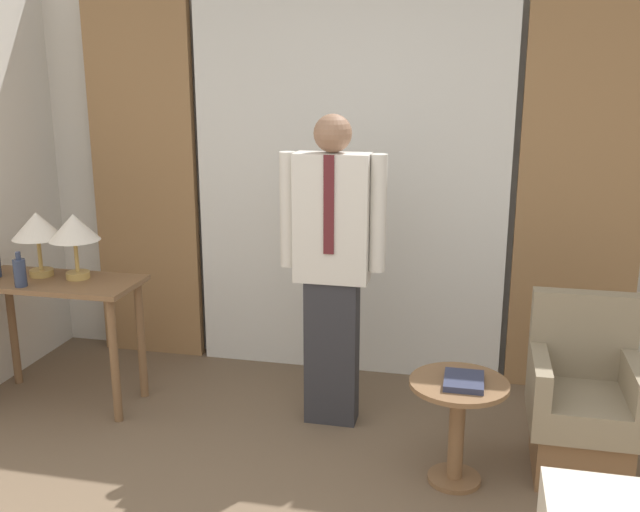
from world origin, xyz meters
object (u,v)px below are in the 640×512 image
Objects in this scene: person at (332,260)px; armchair at (582,408)px; table_lamp_left at (37,228)px; table_lamp_right at (74,230)px; desk at (57,304)px; side_table at (457,414)px; book at (464,381)px; bottle_near_edge at (20,272)px.

person is 1.50m from armchair.
armchair is (3.11, -0.19, -0.73)m from table_lamp_left.
table_lamp_right is 0.44× the size of armchair.
desk reaches higher than side_table.
armchair is 0.66m from side_table.
table_lamp_left is 0.22× the size of person.
table_lamp_right is at bearing 0.00° from table_lamp_left.
side_table is at bearing 133.93° from book.
desk is at bearing 170.52° from book.
table_lamp_right is 0.73× the size of side_table.
person reaches higher than bottle_near_edge.
table_lamp_left is 0.31m from bottle_near_edge.
bottle_near_edge is at bearing -86.61° from table_lamp_left.
book is (2.40, -0.40, -0.08)m from desk.
table_lamp_right is 0.22× the size of person.
table_lamp_right is at bearing -177.80° from person.
bottle_near_edge is at bearing 175.00° from side_table.
table_lamp_left is at bearing 170.06° from side_table.
person reaches higher than side_table.
desk is 4.40× the size of book.
table_lamp_left is 1.78m from person.
person is (1.76, 0.28, 0.10)m from bottle_near_edge.
armchair is at bearing 0.57° from bottle_near_edge.
table_lamp_left reaches higher than side_table.
person reaches higher than table_lamp_left.
book is at bearing -9.48° from desk.
bottle_near_edge is (0.01, -0.22, -0.21)m from table_lamp_left.
bottle_near_edge is at bearing -136.14° from table_lamp_right.
book is (0.75, -0.52, -0.42)m from person.
table_lamp_left is 0.73× the size of side_table.
table_lamp_left is 2.62m from book.
side_table is (2.49, -0.22, -0.50)m from bottle_near_edge.
book is at bearing -10.36° from table_lamp_left.
armchair reaches higher than side_table.
person is 1.07m from side_table.
desk is 1.69m from person.
armchair reaches higher than book.
side_table is at bearing -5.00° from bottle_near_edge.
table_lamp_left is at bearing 93.39° from bottle_near_edge.
desk is 0.47m from table_lamp_left.
book is (0.02, -0.02, 0.19)m from side_table.
bottle_near_edge is 3.14m from armchair.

